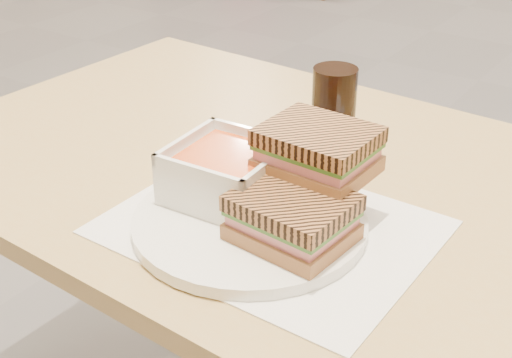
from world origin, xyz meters
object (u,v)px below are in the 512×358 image
Objects in this scene: plate at (250,223)px; cola_glass at (333,113)px; main_table at (308,246)px; panini_lower at (292,218)px; soup_bowl at (227,174)px.

cola_glass is at bearing 93.78° from plate.
panini_lower is (0.07, -0.17, 0.16)m from main_table.
cola_glass reaches higher than soup_bowl.
plate is at bearing -26.82° from soup_bowl.
soup_bowl is at bearing -111.11° from main_table.
main_table is at bearing 91.72° from plate.
plate is 2.12× the size of cola_glass.
main_table is 9.03× the size of cola_glass.
panini_lower is 1.01× the size of cola_glass.
soup_bowl reaches higher than main_table.
panini_lower is at bearing -66.54° from main_table.
panini_lower is 0.26m from cola_glass.
cola_glass is (-0.02, 0.23, 0.06)m from plate.
plate is (0.00, -0.16, 0.12)m from main_table.
main_table is at bearing -82.14° from cola_glass.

